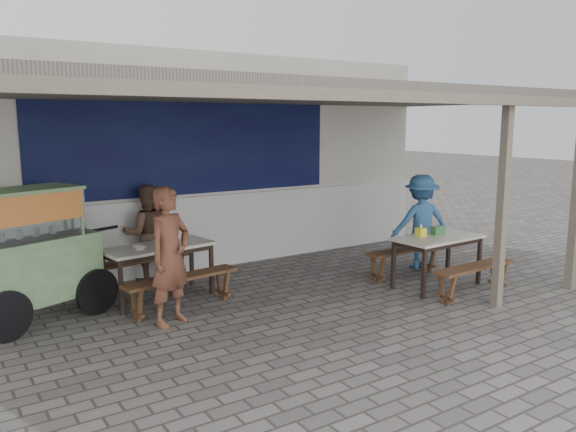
# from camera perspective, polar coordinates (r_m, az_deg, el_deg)

# --- Properties ---
(ground) EXTENTS (60.00, 60.00, 0.00)m
(ground) POSITION_cam_1_polar(r_m,az_deg,el_deg) (6.99, 2.41, -10.48)
(ground) COLOR slate
(ground) RESTS_ON ground
(back_wall) EXTENTS (9.00, 1.28, 3.50)m
(back_wall) POSITION_cam_1_polar(r_m,az_deg,el_deg) (9.72, -9.98, 5.45)
(back_wall) COLOR silver
(back_wall) RESTS_ON ground
(warung_roof) EXTENTS (9.00, 4.21, 2.81)m
(warung_roof) POSITION_cam_1_polar(r_m,az_deg,el_deg) (7.33, -1.53, 12.06)
(warung_roof) COLOR #605A52
(warung_roof) RESTS_ON ground
(table_left) EXTENTS (1.54, 0.84, 0.75)m
(table_left) POSITION_cam_1_polar(r_m,az_deg,el_deg) (7.78, -13.03, -3.50)
(table_left) COLOR beige
(table_left) RESTS_ON ground
(bench_left_street) EXTENTS (1.59, 0.50, 0.45)m
(bench_left_street) POSITION_cam_1_polar(r_m,az_deg,el_deg) (7.36, -10.72, -6.82)
(bench_left_street) COLOR brown
(bench_left_street) RESTS_ON ground
(bench_left_wall) EXTENTS (1.59, 0.50, 0.45)m
(bench_left_wall) POSITION_cam_1_polar(r_m,az_deg,el_deg) (8.37, -14.89, -4.98)
(bench_left_wall) COLOR brown
(bench_left_wall) RESTS_ON ground
(table_right) EXTENTS (1.36, 0.74, 0.75)m
(table_right) POSITION_cam_1_polar(r_m,az_deg,el_deg) (8.46, 14.98, -2.54)
(table_right) COLOR beige
(table_right) RESTS_ON ground
(bench_right_street) EXTENTS (1.45, 0.34, 0.45)m
(bench_right_street) POSITION_cam_1_polar(r_m,az_deg,el_deg) (8.15, 18.36, -5.56)
(bench_right_street) COLOR brown
(bench_right_street) RESTS_ON ground
(bench_right_wall) EXTENTS (1.45, 0.34, 0.45)m
(bench_right_wall) POSITION_cam_1_polar(r_m,az_deg,el_deg) (8.94, 11.72, -3.95)
(bench_right_wall) COLOR brown
(bench_right_wall) RESTS_ON ground
(vendor_cart) EXTENTS (1.91, 1.27, 1.63)m
(vendor_cart) POSITION_cam_1_polar(r_m,az_deg,el_deg) (7.36, -24.49, -3.16)
(vendor_cart) COLOR #88AA71
(vendor_cart) RESTS_ON ground
(patron_street_side) EXTENTS (0.72, 0.61, 1.66)m
(patron_street_side) POSITION_cam_1_polar(r_m,az_deg,el_deg) (6.77, -11.89, -4.02)
(patron_street_side) COLOR brown
(patron_street_side) RESTS_ON ground
(patron_wall_side) EXTENTS (0.81, 0.69, 1.47)m
(patron_wall_side) POSITION_cam_1_polar(r_m,az_deg,el_deg) (8.70, -14.10, -1.73)
(patron_wall_side) COLOR brown
(patron_wall_side) RESTS_ON ground
(patron_right_table) EXTENTS (1.14, 0.88, 1.55)m
(patron_right_table) POSITION_cam_1_polar(r_m,az_deg,el_deg) (9.43, 13.34, -0.59)
(patron_right_table) COLOR #34649A
(patron_right_table) RESTS_ON ground
(tissue_box) EXTENTS (0.12, 0.12, 0.12)m
(tissue_box) POSITION_cam_1_polar(r_m,az_deg,el_deg) (8.38, 13.34, -1.59)
(tissue_box) COLOR #F3F629
(tissue_box) RESTS_ON table_right
(donation_box) EXTENTS (0.19, 0.14, 0.12)m
(donation_box) POSITION_cam_1_polar(r_m,az_deg,el_deg) (8.57, 14.97, -1.43)
(donation_box) COLOR #337440
(donation_box) RESTS_ON table_right
(condiment_jar) EXTENTS (0.08, 0.08, 0.09)m
(condiment_jar) POSITION_cam_1_polar(r_m,az_deg,el_deg) (8.15, -11.16, -1.97)
(condiment_jar) COLOR silver
(condiment_jar) RESTS_ON table_left
(condiment_bowl) EXTENTS (0.19, 0.19, 0.04)m
(condiment_bowl) POSITION_cam_1_polar(r_m,az_deg,el_deg) (7.58, -14.89, -3.13)
(condiment_bowl) COLOR white
(condiment_bowl) RESTS_ON table_left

